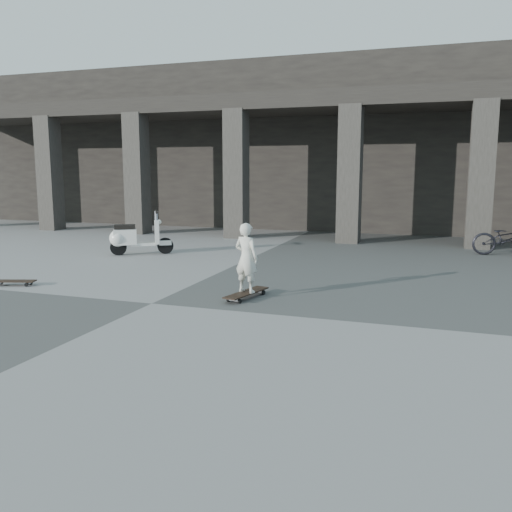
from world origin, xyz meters
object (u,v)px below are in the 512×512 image
(longboard, at_px, (246,293))
(scooter, at_px, (131,238))
(bicycle, at_px, (508,238))
(skateboard_spare, at_px, (13,282))
(child, at_px, (246,258))

(longboard, distance_m, scooter, 5.62)
(longboard, height_order, bicycle, bicycle)
(skateboard_spare, xyz_separation_m, scooter, (0.09, 3.95, 0.37))
(skateboard_spare, relative_size, child, 0.71)
(scooter, bearing_deg, skateboard_spare, -122.82)
(child, distance_m, bicycle, 7.96)
(longboard, distance_m, skateboard_spare, 4.52)
(longboard, relative_size, child, 0.93)
(skateboard_spare, bearing_deg, child, -11.54)
(skateboard_spare, distance_m, bicycle, 11.49)
(longboard, bearing_deg, skateboard_spare, 109.25)
(scooter, bearing_deg, bicycle, -13.35)
(longboard, bearing_deg, child, -166.83)
(scooter, bearing_deg, child, -69.73)
(longboard, bearing_deg, scooter, 64.95)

